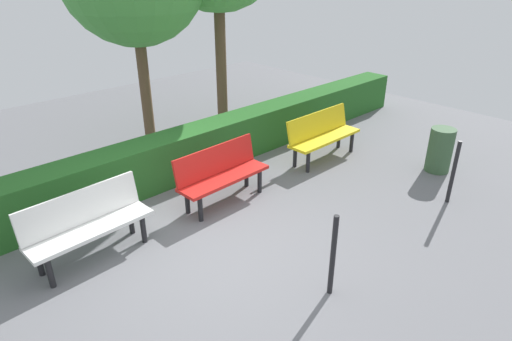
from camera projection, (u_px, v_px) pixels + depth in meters
name	position (u px, v px, depth m)	size (l,w,h in m)	color
ground_plane	(208.00, 244.00, 5.68)	(16.00, 16.00, 0.00)	slate
bench_yellow	(322.00, 134.00, 7.95)	(1.60, 0.47, 0.86)	yellow
bench_red	(221.00, 172.00, 6.50)	(1.50, 0.50, 0.86)	red
bench_white	(87.00, 222.00, 5.27)	(1.53, 0.52, 0.86)	white
hedge_row	(184.00, 154.00, 7.34)	(11.75, 0.58, 0.79)	#266023
railing_post_near	(453.00, 172.00, 6.46)	(0.06, 0.06, 1.00)	black
railing_post_mid	(333.00, 256.00, 4.65)	(0.06, 0.06, 1.00)	black
trash_bin	(440.00, 150.00, 7.50)	(0.41, 0.41, 0.78)	#385938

